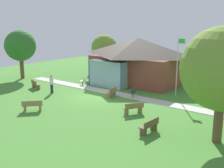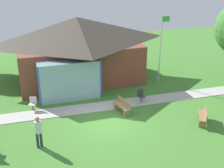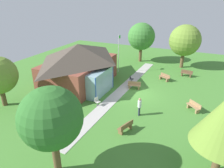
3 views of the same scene
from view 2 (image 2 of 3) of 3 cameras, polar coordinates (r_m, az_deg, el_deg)
name	(u,v)px [view 2 (image 2 of 3)]	position (r m, az deg, el deg)	size (l,w,h in m)	color
ground_plane	(108,121)	(17.68, -0.73, -7.20)	(44.00, 44.00, 0.00)	#478433
pavilion	(77,48)	(23.21, -6.66, 6.87)	(10.15, 7.63, 4.93)	brown
footpath	(99,107)	(19.37, -2.49, -4.36)	(22.10, 1.30, 0.03)	#BCB7B2
flagpole	(161,46)	(22.69, 9.39, 7.27)	(0.64, 0.08, 5.26)	silver
bench_mid_right	(203,116)	(18.17, 17.13, -5.99)	(1.14, 1.52, 0.84)	olive
bench_rear_near_path	(122,106)	(18.55, 2.00, -4.29)	(0.76, 1.56, 0.84)	#9E7A51
patio_chair_west	(33,104)	(19.44, -14.98, -3.74)	(0.56, 0.56, 0.86)	beige
patio_chair_lawn_spare	(141,96)	(19.91, 5.58, -2.40)	(0.47, 0.47, 0.86)	#33383D
visitor_strolling_lawn	(38,130)	(15.35, -14.02, -8.52)	(0.34, 0.34, 1.74)	#2D3347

